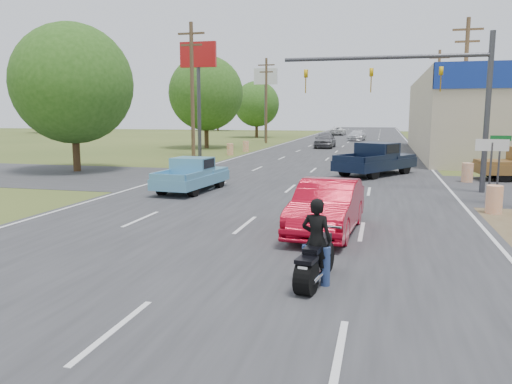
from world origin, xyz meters
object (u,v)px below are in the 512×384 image
(rider, at_px, (316,244))
(red_convertible, at_px, (327,207))
(motorcycle, at_px, (315,263))
(distant_car_white, at_px, (338,131))
(distant_car_silver, at_px, (357,135))
(navy_pickup, at_px, (377,159))
(distant_car_grey, at_px, (325,140))
(blue_pickup, at_px, (193,174))

(rider, bearing_deg, red_convertible, -76.66)
(motorcycle, xyz_separation_m, distant_car_white, (-5.95, 74.02, 0.21))
(rider, distance_m, distant_car_silver, 57.48)
(motorcycle, xyz_separation_m, navy_pickup, (0.98, 19.50, 0.45))
(rider, xyz_separation_m, distant_car_silver, (-2.04, 57.44, -0.16))
(red_convertible, bearing_deg, distant_car_grey, 100.56)
(red_convertible, xyz_separation_m, distant_car_grey, (-4.24, 37.55, 0.04))
(navy_pickup, bearing_deg, motorcycle, -61.97)
(distant_car_grey, relative_size, distant_car_white, 0.95)
(distant_car_grey, bearing_deg, blue_pickup, -94.08)
(distant_car_grey, distance_m, distant_car_silver, 15.49)
(rider, relative_size, distant_car_white, 0.34)
(rider, relative_size, distant_car_silver, 0.36)
(navy_pickup, relative_size, distant_car_grey, 1.24)
(motorcycle, bearing_deg, distant_car_grey, 105.97)
(blue_pickup, bearing_deg, distant_car_white, 93.93)
(motorcycle, bearing_deg, rider, 90.00)
(distant_car_silver, bearing_deg, distant_car_grey, -91.80)
(red_convertible, relative_size, distant_car_silver, 0.98)
(distant_car_white, bearing_deg, rider, 95.66)
(red_convertible, xyz_separation_m, rider, (0.28, -4.60, 0.08))
(blue_pickup, relative_size, navy_pickup, 0.80)
(navy_pickup, distance_m, distant_car_silver, 38.12)
(distant_car_silver, bearing_deg, rider, -80.55)
(blue_pickup, height_order, distant_car_white, blue_pickup)
(red_convertible, bearing_deg, distant_car_silver, 96.03)
(rider, bearing_deg, distant_car_white, -75.52)
(rider, height_order, navy_pickup, navy_pickup)
(red_convertible, distance_m, distant_car_silver, 52.88)
(blue_pickup, xyz_separation_m, distant_car_silver, (5.02, 46.18, -0.08))
(motorcycle, distance_m, distant_car_white, 74.26)
(motorcycle, relative_size, rider, 1.27)
(red_convertible, bearing_deg, navy_pickup, 89.29)
(distant_car_grey, bearing_deg, motorcycle, -83.28)
(blue_pickup, xyz_separation_m, distant_car_white, (1.11, 62.70, -0.07))
(red_convertible, xyz_separation_m, distant_car_silver, (-1.76, 52.85, -0.08))
(distant_car_white, bearing_deg, distant_car_silver, 104.40)
(red_convertible, height_order, motorcycle, red_convertible)
(motorcycle, bearing_deg, red_convertible, 103.18)
(rider, height_order, distant_car_white, rider)
(red_convertible, relative_size, distant_car_white, 0.93)
(red_convertible, bearing_deg, rider, -82.42)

